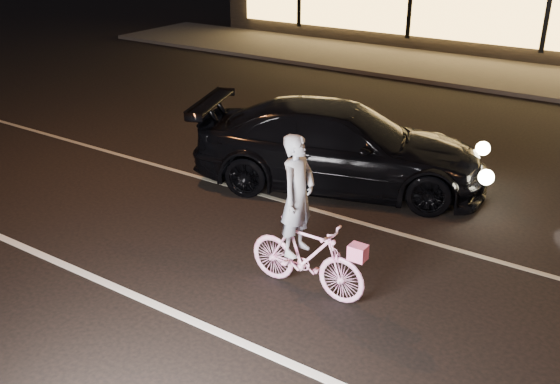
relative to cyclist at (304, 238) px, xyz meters
The scene contains 6 objects.
ground 0.90m from the cyclist, 163.12° to the left, with size 90.00×90.00×0.00m, color black.
lane_stripe_near 1.62m from the cyclist, 108.97° to the right, with size 60.00×0.12×0.01m, color silver.
lane_stripe_far 2.32m from the cyclist, 102.30° to the left, with size 60.00×0.10×0.01m, color gray.
sidewalk 13.17m from the cyclist, 92.03° to the left, with size 30.00×4.00×0.12m, color #383533.
cyclist is the anchor object (origin of this frame).
sedan 3.54m from the cyclist, 111.35° to the left, with size 5.57×3.68×1.50m.
Camera 1 is at (4.09, -6.12, 4.55)m, focal length 40.00 mm.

